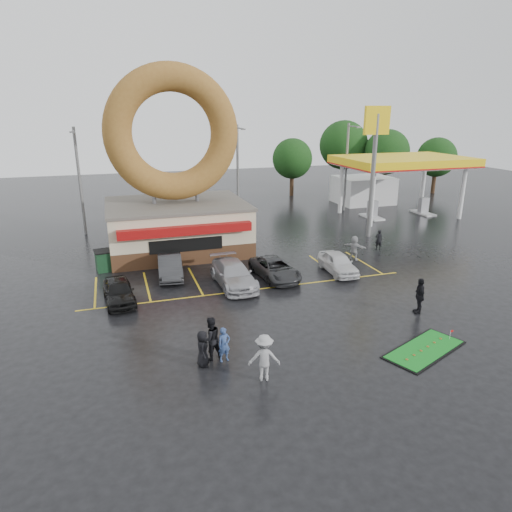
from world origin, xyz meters
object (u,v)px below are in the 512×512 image
object	(u,v)px
car_white	(338,263)
shell_sign	(375,148)
gas_station	(385,175)
donut_shop	(176,192)
car_dgrey	(170,266)
car_silver	(233,274)
car_grey	(275,269)
person_blue	(224,345)
streetlight_left	(79,179)
streetlight_mid	(238,171)
putting_green	(424,349)
dumpster	(110,260)
car_black	(119,291)
streetlight_right	(347,165)
person_cameraman	(419,296)

from	to	relation	value
car_white	shell_sign	bearing A→B (deg)	50.65
gas_station	donut_shop	bearing A→B (deg)	-160.89
car_dgrey	car_silver	xyz separation A→B (m)	(3.50, -2.73, 0.03)
car_dgrey	car_grey	world-z (taller)	car_dgrey
car_white	person_blue	size ratio (longest dim) A/B	2.57
car_silver	shell_sign	bearing A→B (deg)	26.67
streetlight_left	person_blue	distance (m)	25.05
streetlight_mid	car_silver	distance (m)	17.65
car_white	gas_station	bearing A→B (deg)	52.87
putting_green	car_grey	bearing A→B (deg)	107.10
donut_shop	streetlight_left	size ratio (longest dim) A/B	1.50
dumpster	gas_station	bearing A→B (deg)	13.45
donut_shop	streetlight_left	bearing A→B (deg)	135.22
car_black	car_white	world-z (taller)	car_white
gas_station	streetlight_mid	bearing A→B (deg)	-179.92
car_silver	gas_station	bearing A→B (deg)	36.43
streetlight_left	putting_green	bearing A→B (deg)	-59.35
shell_sign	car_black	xyz separation A→B (m)	(-20.66, -8.09, -6.71)
streetlight_left	car_white	world-z (taller)	streetlight_left
streetlight_left	car_silver	size ratio (longest dim) A/B	1.80
gas_station	car_silver	world-z (taller)	gas_station
car_white	putting_green	size ratio (longest dim) A/B	0.86
shell_sign	car_silver	xyz separation A→B (m)	(-13.90, -7.55, -6.65)
donut_shop	streetlight_right	size ratio (longest dim) A/B	1.50
streetlight_left	shell_sign	bearing A→B (deg)	-18.99
shell_sign	streetlight_right	world-z (taller)	shell_sign
streetlight_right	car_grey	xyz separation A→B (m)	(-14.05, -17.02, -4.16)
gas_station	person_blue	world-z (taller)	gas_station
streetlight_mid	dumpster	xyz separation A→B (m)	(-12.06, -11.07, -4.13)
streetlight_mid	car_dgrey	distance (m)	16.61
car_black	dumpster	size ratio (longest dim) A/B	2.17
gas_station	car_white	size ratio (longest dim) A/B	3.45
streetlight_right	car_silver	distance (m)	24.64
streetlight_mid	car_white	size ratio (longest dim) A/B	2.27
streetlight_right	person_cameraman	distance (m)	25.99
shell_sign	putting_green	bearing A→B (deg)	-113.50
person_blue	car_white	bearing A→B (deg)	28.89
car_white	streetlight_left	bearing A→B (deg)	139.66
streetlight_mid	person_blue	world-z (taller)	streetlight_mid
streetlight_mid	streetlight_left	bearing A→B (deg)	-175.91
gas_station	putting_green	world-z (taller)	gas_station
donut_shop	car_grey	xyz separation A→B (m)	(4.95, -8.08, -3.84)
donut_shop	gas_station	size ratio (longest dim) A/B	0.99
streetlight_left	car_silver	distance (m)	18.40
car_dgrey	car_grey	xyz separation A→B (m)	(6.35, -2.29, -0.07)
gas_station	putting_green	size ratio (longest dim) A/B	2.98
gas_station	streetlight_right	size ratio (longest dim) A/B	1.52
streetlight_right	car_black	world-z (taller)	streetlight_right
streetlight_right	gas_station	bearing A→B (deg)	-13.75
car_dgrey	person_cameraman	world-z (taller)	person_cameraman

